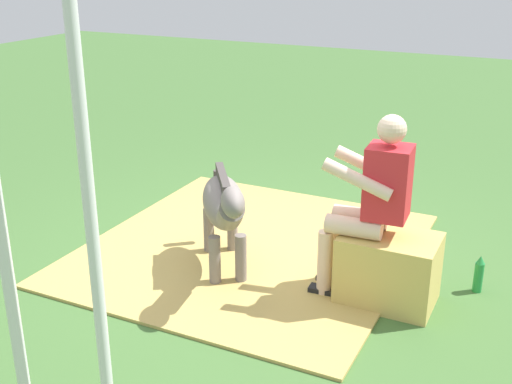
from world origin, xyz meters
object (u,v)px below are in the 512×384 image
object	(u,v)px
tent_pole_left	(92,227)
tent_pole_mid	(1,231)
pony_standing	(224,206)
soda_bottle	(479,274)
hay_bale	(388,269)
person_seated	(370,198)

from	to	relation	value
tent_pole_left	tent_pole_mid	world-z (taller)	same
tent_pole_left	tent_pole_mid	xyz separation A→B (m)	(0.33, 0.21, 0.00)
pony_standing	soda_bottle	xyz separation A→B (m)	(-1.86, -0.56, -0.42)
pony_standing	soda_bottle	bearing A→B (deg)	-163.14
soda_bottle	tent_pole_left	world-z (taller)	tent_pole_left
hay_bale	tent_pole_mid	world-z (taller)	tent_pole_mid
person_seated	tent_pole_mid	world-z (taller)	tent_pole_mid
person_seated	pony_standing	world-z (taller)	person_seated
person_seated	soda_bottle	distance (m)	1.08
soda_bottle	tent_pole_left	distance (m)	3.14
hay_bale	tent_pole_mid	bearing A→B (deg)	63.21
soda_bottle	tent_pole_mid	size ratio (longest dim) A/B	0.12
tent_pole_mid	hay_bale	bearing A→B (deg)	-116.79
person_seated	hay_bale	bearing A→B (deg)	-177.35
pony_standing	soda_bottle	distance (m)	1.99
hay_bale	person_seated	distance (m)	0.55
soda_bottle	tent_pole_left	bearing A→B (deg)	60.81
soda_bottle	person_seated	bearing A→B (deg)	30.55
tent_pole_left	soda_bottle	bearing A→B (deg)	-119.19
hay_bale	tent_pole_left	distance (m)	2.50
hay_bale	pony_standing	xyz separation A→B (m)	(1.28, 0.13, 0.31)
soda_bottle	tent_pole_mid	xyz separation A→B (m)	(1.76, 2.77, 1.12)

